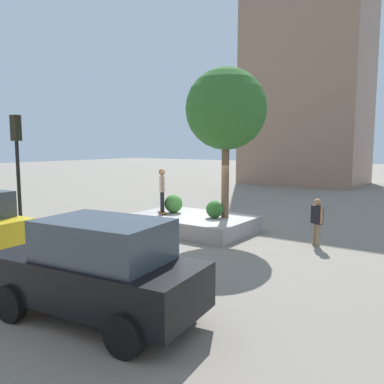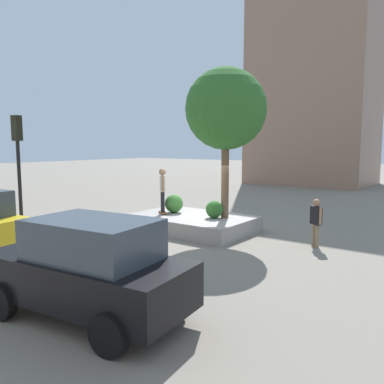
{
  "view_description": "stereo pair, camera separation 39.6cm",
  "coord_description": "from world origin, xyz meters",
  "px_view_note": "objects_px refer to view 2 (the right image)",
  "views": [
    {
      "loc": [
        -8.11,
        12.26,
        3.23
      ],
      "look_at": [
        0.32,
        0.25,
        1.47
      ],
      "focal_mm": 36.7,
      "sensor_mm": 36.0,
      "label": 1
    },
    {
      "loc": [
        -8.43,
        12.03,
        3.23
      ],
      "look_at": [
        0.32,
        0.25,
        1.47
      ],
      "focal_mm": 36.7,
      "sensor_mm": 36.0,
      "label": 2
    }
  ],
  "objects_px": {
    "skateboarder": "(162,187)",
    "bystander_watching": "(0,215)",
    "planter_ledge": "(192,223)",
    "plaza_tree": "(226,109)",
    "skateboard": "(163,212)",
    "sedan_parked": "(88,268)",
    "passerby_with_bag": "(316,219)",
    "traffic_light_corner": "(18,155)"
  },
  "relations": [
    {
      "from": "planter_ledge",
      "to": "skateboarder",
      "type": "distance_m",
      "value": 1.8
    },
    {
      "from": "planter_ledge",
      "to": "bystander_watching",
      "type": "xyz_separation_m",
      "value": [
        3.99,
        5.29,
        0.64
      ]
    },
    {
      "from": "skateboarder",
      "to": "bystander_watching",
      "type": "xyz_separation_m",
      "value": [
        2.82,
        4.95,
        -0.69
      ]
    },
    {
      "from": "passerby_with_bag",
      "to": "traffic_light_corner",
      "type": "bearing_deg",
      "value": 30.16
    },
    {
      "from": "plaza_tree",
      "to": "skateboard",
      "type": "distance_m",
      "value": 4.6
    },
    {
      "from": "plaza_tree",
      "to": "skateboarder",
      "type": "bearing_deg",
      "value": 17.27
    },
    {
      "from": "sedan_parked",
      "to": "traffic_light_corner",
      "type": "distance_m",
      "value": 7.66
    },
    {
      "from": "planter_ledge",
      "to": "skateboard",
      "type": "distance_m",
      "value": 1.26
    },
    {
      "from": "plaza_tree",
      "to": "traffic_light_corner",
      "type": "bearing_deg",
      "value": 44.15
    },
    {
      "from": "skateboard",
      "to": "sedan_parked",
      "type": "distance_m",
      "value": 8.08
    },
    {
      "from": "bystander_watching",
      "to": "traffic_light_corner",
      "type": "bearing_deg",
      "value": -95.59
    },
    {
      "from": "skateboarder",
      "to": "bystander_watching",
      "type": "height_order",
      "value": "skateboarder"
    },
    {
      "from": "bystander_watching",
      "to": "skateboard",
      "type": "bearing_deg",
      "value": -119.7
    },
    {
      "from": "sedan_parked",
      "to": "traffic_light_corner",
      "type": "height_order",
      "value": "traffic_light_corner"
    },
    {
      "from": "plaza_tree",
      "to": "skateboarder",
      "type": "xyz_separation_m",
      "value": [
        2.38,
        0.74,
        -2.88
      ]
    },
    {
      "from": "skateboarder",
      "to": "traffic_light_corner",
      "type": "height_order",
      "value": "traffic_light_corner"
    },
    {
      "from": "planter_ledge",
      "to": "plaza_tree",
      "type": "distance_m",
      "value": 4.4
    },
    {
      "from": "skateboard",
      "to": "passerby_with_bag",
      "type": "relative_size",
      "value": 0.49
    },
    {
      "from": "plaza_tree",
      "to": "skateboard",
      "type": "height_order",
      "value": "plaza_tree"
    },
    {
      "from": "skateboard",
      "to": "bystander_watching",
      "type": "bearing_deg",
      "value": 60.3
    },
    {
      "from": "skateboard",
      "to": "bystander_watching",
      "type": "height_order",
      "value": "bystander_watching"
    },
    {
      "from": "skateboard",
      "to": "passerby_with_bag",
      "type": "height_order",
      "value": "passerby_with_bag"
    },
    {
      "from": "planter_ledge",
      "to": "plaza_tree",
      "type": "xyz_separation_m",
      "value": [
        -1.21,
        -0.39,
        4.21
      ]
    },
    {
      "from": "skateboarder",
      "to": "bystander_watching",
      "type": "distance_m",
      "value": 5.73
    },
    {
      "from": "traffic_light_corner",
      "to": "bystander_watching",
      "type": "bearing_deg",
      "value": 84.41
    },
    {
      "from": "planter_ledge",
      "to": "skateboarder",
      "type": "height_order",
      "value": "skateboarder"
    },
    {
      "from": "skateboarder",
      "to": "sedan_parked",
      "type": "height_order",
      "value": "skateboarder"
    },
    {
      "from": "skateboarder",
      "to": "passerby_with_bag",
      "type": "xyz_separation_m",
      "value": [
        -5.78,
        -0.72,
        -0.73
      ]
    },
    {
      "from": "plaza_tree",
      "to": "passerby_with_bag",
      "type": "xyz_separation_m",
      "value": [
        -3.4,
        0.02,
        -3.6
      ]
    },
    {
      "from": "planter_ledge",
      "to": "traffic_light_corner",
      "type": "bearing_deg",
      "value": 49.5
    },
    {
      "from": "skateboarder",
      "to": "traffic_light_corner",
      "type": "relative_size",
      "value": 0.4
    },
    {
      "from": "sedan_parked",
      "to": "passerby_with_bag",
      "type": "distance_m",
      "value": 7.81
    },
    {
      "from": "skateboarder",
      "to": "passerby_with_bag",
      "type": "relative_size",
      "value": 1.1
    },
    {
      "from": "plaza_tree",
      "to": "sedan_parked",
      "type": "bearing_deg",
      "value": 103.09
    },
    {
      "from": "skateboarder",
      "to": "sedan_parked",
      "type": "xyz_separation_m",
      "value": [
        -4.16,
        6.92,
        -0.65
      ]
    },
    {
      "from": "skateboard",
      "to": "sedan_parked",
      "type": "relative_size",
      "value": 0.18
    },
    {
      "from": "sedan_parked",
      "to": "skateboarder",
      "type": "bearing_deg",
      "value": -58.99
    },
    {
      "from": "plaza_tree",
      "to": "skateboard",
      "type": "bearing_deg",
      "value": 17.27
    },
    {
      "from": "planter_ledge",
      "to": "traffic_light_corner",
      "type": "distance_m",
      "value": 6.57
    },
    {
      "from": "passerby_with_bag",
      "to": "bystander_watching",
      "type": "distance_m",
      "value": 10.3
    },
    {
      "from": "skateboard",
      "to": "skateboarder",
      "type": "xyz_separation_m",
      "value": [
        0.0,
        -0.0,
        0.99
      ]
    },
    {
      "from": "skateboard",
      "to": "passerby_with_bag",
      "type": "distance_m",
      "value": 5.83
    }
  ]
}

